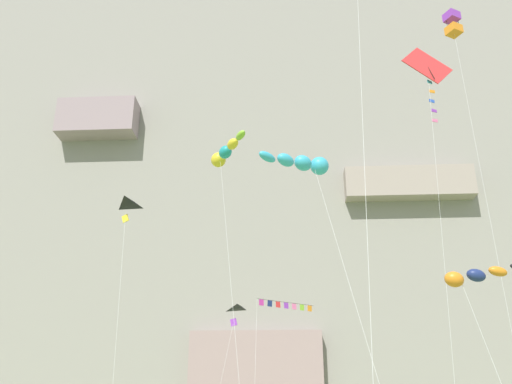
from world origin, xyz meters
name	(u,v)px	position (x,y,z in m)	size (l,w,h in m)	color
cliff_face	(260,203)	(-0.01, 68.50, 33.60)	(180.00, 25.08, 67.25)	gray
kite_box_high_left	(453,25)	(14.06, 17.92, 25.55)	(1.06, 3.32, 26.41)	purple
kite_windsock_low_center	(474,276)	(10.27, 9.54, 8.30)	(3.18, 1.91, 8.84)	orange
kite_diamond_near_cliff	(428,71)	(11.23, 14.75, 20.24)	(2.69, 1.58, 21.89)	red
kite_windsock_low_left	(305,164)	(4.70, 13.32, 14.50)	(5.19, 5.65, 15.15)	#38B2D1
kite_banner_upper_left	(284,312)	(3.54, 30.89, 10.80)	(4.25, 7.04, 11.55)	black
kite_delta_low_right	(118,223)	(-5.26, 18.14, 13.45)	(2.13, 3.43, 13.94)	black
kite_delta_upper_right	(226,322)	(-0.56, 29.46, 9.88)	(2.03, 3.16, 10.15)	black
kite_windsock_mid_left	(225,153)	(0.25, 19.75, 18.28)	(3.01, 5.48, 18.78)	yellow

